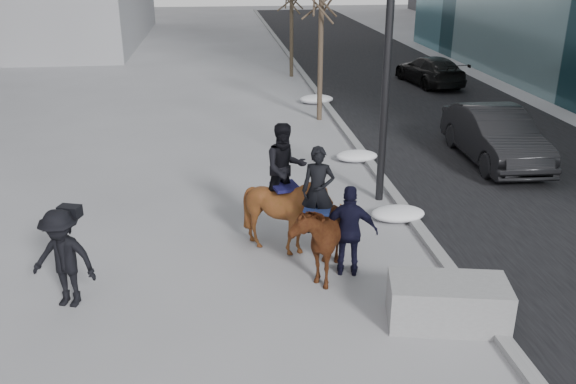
{
  "coord_description": "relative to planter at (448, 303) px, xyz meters",
  "views": [
    {
      "loc": [
        -1.24,
        -9.18,
        5.66
      ],
      "look_at": [
        0.0,
        1.2,
        1.5
      ],
      "focal_mm": 38.0,
      "sensor_mm": 36.0,
      "label": 1
    }
  ],
  "objects": [
    {
      "name": "ground",
      "position": [
        -2.32,
        1.09,
        -0.38
      ],
      "size": [
        120.0,
        120.0,
        0.0
      ],
      "primitive_type": "plane",
      "color": "gray",
      "rests_on": "ground"
    },
    {
      "name": "road",
      "position": [
        4.68,
        11.09,
        -0.37
      ],
      "size": [
        8.0,
        90.0,
        0.01
      ],
      "primitive_type": "cube",
      "color": "black",
      "rests_on": "ground"
    },
    {
      "name": "curb",
      "position": [
        0.68,
        11.09,
        -0.32
      ],
      "size": [
        0.25,
        90.0,
        0.12
      ],
      "primitive_type": "cube",
      "color": "gray",
      "rests_on": "ground"
    },
    {
      "name": "planter",
      "position": [
        0.0,
        0.0,
        0.0
      ],
      "size": [
        2.03,
        1.3,
        0.75
      ],
      "primitive_type": "cube",
      "rotation": [
        0.0,
        0.0,
        -0.2
      ],
      "color": "gray",
      "rests_on": "ground"
    },
    {
      "name": "car_near",
      "position": [
        4.25,
        7.74,
        0.39
      ],
      "size": [
        1.76,
        4.71,
        1.54
      ],
      "primitive_type": "imported",
      "rotation": [
        0.0,
        0.0,
        -0.03
      ],
      "color": "black",
      "rests_on": "ground"
    },
    {
      "name": "car_far",
      "position": [
        6.02,
        18.39,
        0.26
      ],
      "size": [
        2.33,
        4.57,
        1.27
      ],
      "primitive_type": "imported",
      "rotation": [
        0.0,
        0.0,
        3.27
      ],
      "color": "black",
      "rests_on": "ground"
    },
    {
      "name": "tree_near",
      "position": [
        0.08,
        12.93,
        2.01
      ],
      "size": [
        1.2,
        1.2,
        4.77
      ],
      "primitive_type": null,
      "color": "#372A20",
      "rests_on": "ground"
    },
    {
      "name": "tree_far",
      "position": [
        0.08,
        21.02,
        1.74
      ],
      "size": [
        1.2,
        1.2,
        4.23
      ],
      "primitive_type": null,
      "color": "#362A20",
      "rests_on": "ground"
    },
    {
      "name": "mounted_left",
      "position": [
        -1.79,
        1.94,
        0.52
      ],
      "size": [
        1.36,
        2.04,
        2.41
      ],
      "color": "#461B0E",
      "rests_on": "ground"
    },
    {
      "name": "mounted_right",
      "position": [
        -2.29,
        2.85,
        0.68
      ],
      "size": [
        1.67,
        1.81,
        2.62
      ],
      "color": "#4A2D0E",
      "rests_on": "ground"
    },
    {
      "name": "feeder",
      "position": [
        -1.24,
        1.79,
        0.5
      ],
      "size": [
        1.1,
        0.97,
        1.75
      ],
      "color": "black",
      "rests_on": "ground"
    },
    {
      "name": "camera_crew",
      "position": [
        -6.21,
        1.31,
        0.51
      ],
      "size": [
        1.28,
        0.97,
        1.75
      ],
      "color": "black",
      "rests_on": "ground"
    },
    {
      "name": "snow_piles",
      "position": [
        0.38,
        6.74,
        -0.21
      ],
      "size": [
        1.41,
        16.01,
        0.36
      ],
      "color": "white",
      "rests_on": "ground"
    }
  ]
}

